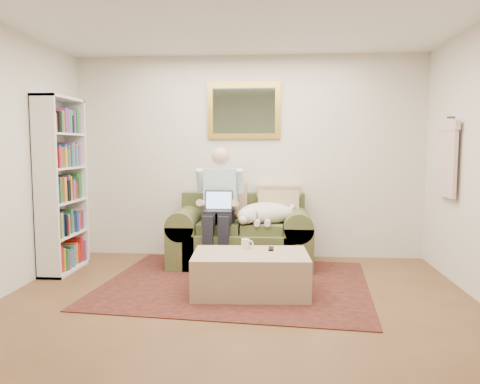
# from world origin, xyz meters

# --- Properties ---
(room_shell) EXTENTS (4.51, 5.00, 2.61)m
(room_shell) POSITION_xyz_m (0.00, 0.35, 1.30)
(room_shell) COLOR brown
(room_shell) RESTS_ON ground
(rug) EXTENTS (2.92, 2.43, 0.01)m
(rug) POSITION_xyz_m (-0.06, 1.21, 0.01)
(rug) COLOR black
(rug) RESTS_ON room_shell
(sofa) EXTENTS (1.70, 0.86, 1.02)m
(sofa) POSITION_xyz_m (-0.06, 2.04, 0.29)
(sofa) COLOR brown
(sofa) RESTS_ON room_shell
(seated_man) EXTENTS (0.56, 0.80, 1.43)m
(seated_man) POSITION_xyz_m (-0.31, 1.88, 0.71)
(seated_man) COLOR #8CBAD8
(seated_man) RESTS_ON sofa
(laptop) EXTENTS (0.33, 0.26, 0.24)m
(laptop) POSITION_xyz_m (-0.31, 1.81, 0.75)
(laptop) COLOR black
(laptop) RESTS_ON seated_man
(sleeping_dog) EXTENTS (0.70, 0.44, 0.26)m
(sleeping_dog) POSITION_xyz_m (0.25, 1.95, 0.65)
(sleeping_dog) COLOR white
(sleeping_dog) RESTS_ON sofa
(ottoman) EXTENTS (1.15, 0.77, 0.41)m
(ottoman) POSITION_xyz_m (0.12, 0.90, 0.20)
(ottoman) COLOR tan
(ottoman) RESTS_ON room_shell
(coffee_mug) EXTENTS (0.08, 0.08, 0.10)m
(coffee_mug) POSITION_xyz_m (0.05, 1.10, 0.46)
(coffee_mug) COLOR white
(coffee_mug) RESTS_ON ottoman
(tv_remote) EXTENTS (0.05, 0.15, 0.02)m
(tv_remote) POSITION_xyz_m (0.32, 1.06, 0.42)
(tv_remote) COLOR black
(tv_remote) RESTS_ON ottoman
(bookshelf) EXTENTS (0.28, 0.80, 2.00)m
(bookshelf) POSITION_xyz_m (-2.10, 1.60, 1.00)
(bookshelf) COLOR white
(bookshelf) RESTS_ON room_shell
(wall_mirror) EXTENTS (0.94, 0.04, 0.72)m
(wall_mirror) POSITION_xyz_m (-0.06, 2.47, 1.90)
(wall_mirror) COLOR gold
(wall_mirror) RESTS_ON room_shell
(hanging_shirt) EXTENTS (0.06, 0.52, 0.90)m
(hanging_shirt) POSITION_xyz_m (2.19, 1.60, 1.35)
(hanging_shirt) COLOR beige
(hanging_shirt) RESTS_ON room_shell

